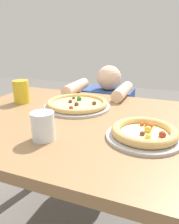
{
  "coord_description": "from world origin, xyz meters",
  "views": [
    {
      "loc": [
        0.37,
        -0.86,
        1.11
      ],
      "look_at": [
        0.02,
        0.02,
        0.78
      ],
      "focal_mm": 35.58,
      "sensor_mm": 36.0,
      "label": 1
    }
  ],
  "objects_px": {
    "diner_seated": "(107,129)",
    "drink_cup_colored": "(21,92)",
    "water_cup_clear": "(43,126)",
    "pizza_far": "(77,104)",
    "pizza_near": "(144,133)"
  },
  "relations": [
    {
      "from": "diner_seated",
      "to": "drink_cup_colored",
      "type": "bearing_deg",
      "value": -122.09
    },
    {
      "from": "water_cup_clear",
      "to": "pizza_far",
      "type": "bearing_deg",
      "value": 96.25
    },
    {
      "from": "diner_seated",
      "to": "water_cup_clear",
      "type": "bearing_deg",
      "value": -88.19
    },
    {
      "from": "drink_cup_colored",
      "to": "pizza_near",
      "type": "bearing_deg",
      "value": -16.66
    },
    {
      "from": "pizza_far",
      "to": "diner_seated",
      "type": "relative_size",
      "value": 0.38
    },
    {
      "from": "water_cup_clear",
      "to": "drink_cup_colored",
      "type": "bearing_deg",
      "value": 136.18
    },
    {
      "from": "pizza_far",
      "to": "water_cup_clear",
      "type": "bearing_deg",
      "value": -83.75
    },
    {
      "from": "pizza_far",
      "to": "drink_cup_colored",
      "type": "relative_size",
      "value": 2.77
    },
    {
      "from": "pizza_near",
      "to": "drink_cup_colored",
      "type": "height_order",
      "value": "drink_cup_colored"
    },
    {
      "from": "drink_cup_colored",
      "to": "water_cup_clear",
      "type": "height_order",
      "value": "drink_cup_colored"
    },
    {
      "from": "water_cup_clear",
      "to": "pizza_near",
      "type": "bearing_deg",
      "value": 22.69
    },
    {
      "from": "pizza_near",
      "to": "water_cup_clear",
      "type": "height_order",
      "value": "water_cup_clear"
    },
    {
      "from": "pizza_far",
      "to": "water_cup_clear",
      "type": "relative_size",
      "value": 3.35
    },
    {
      "from": "diner_seated",
      "to": "pizza_near",
      "type": "bearing_deg",
      "value": -64.03
    },
    {
      "from": "pizza_near",
      "to": "drink_cup_colored",
      "type": "distance_m",
      "value": 0.74
    }
  ]
}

